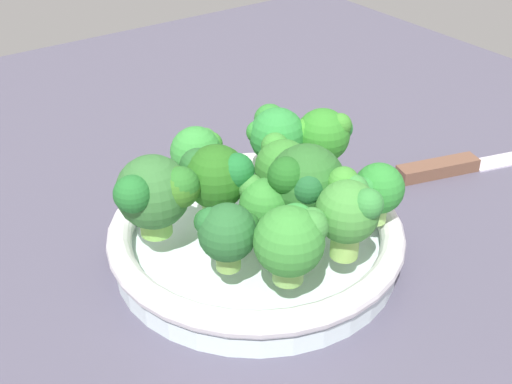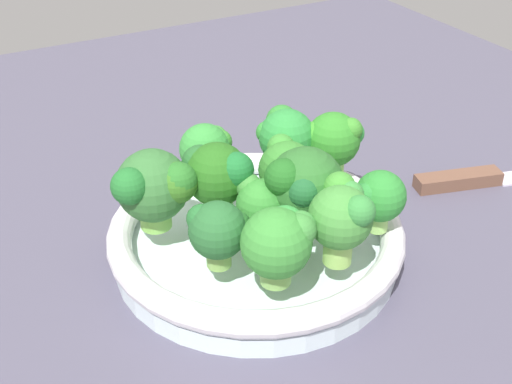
{
  "view_description": "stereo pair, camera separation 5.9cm",
  "coord_description": "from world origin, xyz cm",
  "px_view_note": "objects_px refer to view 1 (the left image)",
  "views": [
    {
      "loc": [
        -41.37,
        26.17,
        38.48
      ],
      "look_at": [
        -0.56,
        -2.71,
        7.09
      ],
      "focal_mm": 47.26,
      "sensor_mm": 36.0,
      "label": 1
    },
    {
      "loc": [
        -44.48,
        21.17,
        38.48
      ],
      "look_at": [
        -0.56,
        -2.71,
        7.09
      ],
      "focal_mm": 47.26,
      "sensor_mm": 36.0,
      "label": 2
    }
  ],
  "objects_px": {
    "broccoli_floret_3": "(264,204)",
    "broccoli_floret_9": "(198,151)",
    "broccoli_floret_0": "(226,232)",
    "broccoli_floret_1": "(305,183)",
    "bowl": "(256,238)",
    "broccoli_floret_6": "(376,190)",
    "broccoli_floret_5": "(157,192)",
    "broccoli_floret_7": "(291,239)",
    "broccoli_floret_2": "(285,168)",
    "broccoli_floret_8": "(219,176)",
    "broccoli_floret_4": "(275,135)",
    "knife": "(474,163)",
    "broccoli_floret_10": "(349,209)",
    "broccoli_floret_11": "(323,136)"
  },
  "relations": [
    {
      "from": "broccoli_floret_11",
      "to": "knife",
      "type": "height_order",
      "value": "broccoli_floret_11"
    },
    {
      "from": "broccoli_floret_9",
      "to": "knife",
      "type": "relative_size",
      "value": 0.22
    },
    {
      "from": "broccoli_floret_6",
      "to": "broccoli_floret_4",
      "type": "bearing_deg",
      "value": 10.32
    },
    {
      "from": "broccoli_floret_7",
      "to": "knife",
      "type": "bearing_deg",
      "value": -77.14
    },
    {
      "from": "bowl",
      "to": "broccoli_floret_5",
      "type": "relative_size",
      "value": 3.64
    },
    {
      "from": "broccoli_floret_7",
      "to": "broccoli_floret_11",
      "type": "bearing_deg",
      "value": -48.46
    },
    {
      "from": "broccoli_floret_9",
      "to": "broccoli_floret_8",
      "type": "bearing_deg",
      "value": 164.81
    },
    {
      "from": "bowl",
      "to": "broccoli_floret_9",
      "type": "distance_m",
      "value": 0.1
    },
    {
      "from": "broccoli_floret_3",
      "to": "broccoli_floret_4",
      "type": "relative_size",
      "value": 0.75
    },
    {
      "from": "broccoli_floret_2",
      "to": "broccoli_floret_10",
      "type": "distance_m",
      "value": 0.09
    },
    {
      "from": "broccoli_floret_0",
      "to": "broccoli_floret_5",
      "type": "xyz_separation_m",
      "value": [
        0.07,
        0.02,
        0.01
      ]
    },
    {
      "from": "broccoli_floret_6",
      "to": "broccoli_floret_7",
      "type": "height_order",
      "value": "broccoli_floret_7"
    },
    {
      "from": "bowl",
      "to": "broccoli_floret_7",
      "type": "xyz_separation_m",
      "value": [
        -0.08,
        0.03,
        0.06
      ]
    },
    {
      "from": "broccoli_floret_3",
      "to": "broccoli_floret_10",
      "type": "bearing_deg",
      "value": -148.79
    },
    {
      "from": "broccoli_floret_1",
      "to": "broccoli_floret_5",
      "type": "distance_m",
      "value": 0.13
    },
    {
      "from": "broccoli_floret_3",
      "to": "broccoli_floret_10",
      "type": "height_order",
      "value": "broccoli_floret_10"
    },
    {
      "from": "broccoli_floret_5",
      "to": "broccoli_floret_8",
      "type": "bearing_deg",
      "value": -98.65
    },
    {
      "from": "broccoli_floret_8",
      "to": "broccoli_floret_9",
      "type": "relative_size",
      "value": 1.24
    },
    {
      "from": "broccoli_floret_6",
      "to": "broccoli_floret_8",
      "type": "distance_m",
      "value": 0.14
    },
    {
      "from": "broccoli_floret_5",
      "to": "broccoli_floret_8",
      "type": "distance_m",
      "value": 0.06
    },
    {
      "from": "broccoli_floret_3",
      "to": "bowl",
      "type": "bearing_deg",
      "value": -16.03
    },
    {
      "from": "bowl",
      "to": "broccoli_floret_3",
      "type": "bearing_deg",
      "value": 163.97
    },
    {
      "from": "broccoli_floret_7",
      "to": "broccoli_floret_0",
      "type": "bearing_deg",
      "value": 38.05
    },
    {
      "from": "broccoli_floret_6",
      "to": "broccoli_floret_9",
      "type": "xyz_separation_m",
      "value": [
        0.15,
        0.09,
        -0.0
      ]
    },
    {
      "from": "broccoli_floret_9",
      "to": "broccoli_floret_11",
      "type": "distance_m",
      "value": 0.12
    },
    {
      "from": "broccoli_floret_0",
      "to": "broccoli_floret_9",
      "type": "bearing_deg",
      "value": -21.92
    },
    {
      "from": "broccoli_floret_1",
      "to": "broccoli_floret_2",
      "type": "height_order",
      "value": "broccoli_floret_1"
    },
    {
      "from": "broccoli_floret_3",
      "to": "broccoli_floret_10",
      "type": "distance_m",
      "value": 0.08
    },
    {
      "from": "broccoli_floret_1",
      "to": "broccoli_floret_9",
      "type": "relative_size",
      "value": 1.32
    },
    {
      "from": "broccoli_floret_4",
      "to": "broccoli_floret_10",
      "type": "xyz_separation_m",
      "value": [
        -0.14,
        0.03,
        0.0
      ]
    },
    {
      "from": "bowl",
      "to": "broccoli_floret_1",
      "type": "xyz_separation_m",
      "value": [
        -0.03,
        -0.03,
        0.07
      ]
    },
    {
      "from": "broccoli_floret_1",
      "to": "knife",
      "type": "xyz_separation_m",
      "value": [
        0.02,
        -0.27,
        -0.08
      ]
    },
    {
      "from": "bowl",
      "to": "broccoli_floret_6",
      "type": "relative_size",
      "value": 4.73
    },
    {
      "from": "broccoli_floret_7",
      "to": "broccoli_floret_5",
      "type": "bearing_deg",
      "value": 26.4
    },
    {
      "from": "broccoli_floret_0",
      "to": "broccoli_floret_1",
      "type": "bearing_deg",
      "value": -84.87
    },
    {
      "from": "broccoli_floret_0",
      "to": "broccoli_floret_6",
      "type": "xyz_separation_m",
      "value": [
        -0.02,
        -0.14,
        -0.0
      ]
    },
    {
      "from": "broccoli_floret_3",
      "to": "broccoli_floret_4",
      "type": "distance_m",
      "value": 0.1
    },
    {
      "from": "broccoli_floret_6",
      "to": "broccoli_floret_9",
      "type": "distance_m",
      "value": 0.18
    },
    {
      "from": "broccoli_floret_9",
      "to": "broccoli_floret_2",
      "type": "bearing_deg",
      "value": -150.56
    },
    {
      "from": "broccoli_floret_7",
      "to": "knife",
      "type": "relative_size",
      "value": 0.25
    },
    {
      "from": "broccoli_floret_3",
      "to": "broccoli_floret_9",
      "type": "xyz_separation_m",
      "value": [
        0.11,
        0.0,
        0.0
      ]
    },
    {
      "from": "broccoli_floret_6",
      "to": "broccoli_floret_9",
      "type": "relative_size",
      "value": 0.96
    },
    {
      "from": "broccoli_floret_11",
      "to": "broccoli_floret_4",
      "type": "bearing_deg",
      "value": 55.36
    },
    {
      "from": "bowl",
      "to": "broccoli_floret_3",
      "type": "xyz_separation_m",
      "value": [
        -0.02,
        0.01,
        0.05
      ]
    },
    {
      "from": "broccoli_floret_0",
      "to": "broccoli_floret_10",
      "type": "distance_m",
      "value": 0.1
    },
    {
      "from": "broccoli_floret_1",
      "to": "broccoli_floret_5",
      "type": "xyz_separation_m",
      "value": [
        0.06,
        0.11,
        -0.0
      ]
    },
    {
      "from": "bowl",
      "to": "broccoli_floret_7",
      "type": "distance_m",
      "value": 0.1
    },
    {
      "from": "knife",
      "to": "broccoli_floret_10",
      "type": "bearing_deg",
      "value": 105.89
    },
    {
      "from": "broccoli_floret_7",
      "to": "broccoli_floret_2",
      "type": "bearing_deg",
      "value": -34.94
    },
    {
      "from": "broccoli_floret_4",
      "to": "broccoli_floret_7",
      "type": "xyz_separation_m",
      "value": [
        -0.14,
        0.09,
        -0.01
      ]
    }
  ]
}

